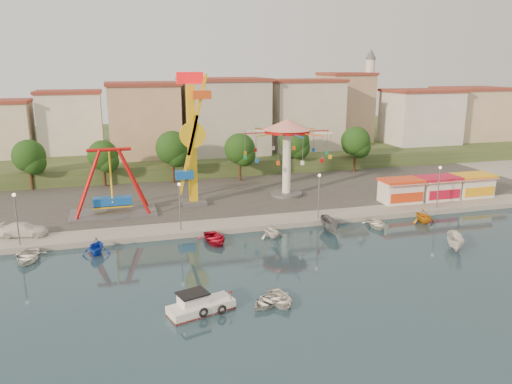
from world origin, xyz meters
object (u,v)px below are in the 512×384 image
object	(u,v)px
pirate_ship_ride	(111,183)
wave_swinger	(287,140)
rowboat_a	(280,299)
kamikaze_tower	(193,142)
skiff	(455,242)
van	(23,230)
cabin_motorboat	(199,306)

from	to	relation	value
pirate_ship_ride	wave_swinger	distance (m)	23.29
wave_swinger	rowboat_a	size ratio (longest dim) A/B	3.31
kamikaze_tower	skiff	distance (m)	32.19
skiff	wave_swinger	bearing A→B (deg)	143.85
skiff	van	xyz separation A→B (m)	(-41.86, 14.37, 0.52)
wave_swinger	rowboat_a	bearing A→B (deg)	-110.26
pirate_ship_ride	skiff	world-z (taller)	pirate_ship_ride
wave_swinger	cabin_motorboat	bearing A→B (deg)	-120.58
kamikaze_tower	cabin_motorboat	world-z (taller)	kamikaze_tower
skiff	cabin_motorboat	bearing A→B (deg)	-137.47
skiff	pirate_ship_ride	bearing A→B (deg)	178.74
kamikaze_tower	van	distance (m)	21.65
pirate_ship_ride	rowboat_a	bearing A→B (deg)	-65.06
pirate_ship_ride	cabin_motorboat	world-z (taller)	pirate_ship_ride
kamikaze_tower	van	xyz separation A→B (m)	(-19.12, -7.04, -7.30)
wave_swinger	skiff	distance (m)	25.80
kamikaze_tower	van	bearing A→B (deg)	-159.80
pirate_ship_ride	skiff	distance (m)	38.55
kamikaze_tower	rowboat_a	size ratio (longest dim) A/B	4.70
kamikaze_tower	skiff	world-z (taller)	kamikaze_tower
wave_swinger	cabin_motorboat	size ratio (longest dim) A/B	2.20
kamikaze_tower	cabin_motorboat	xyz separation A→B (m)	(-4.12, -27.36, -8.13)
cabin_motorboat	skiff	size ratio (longest dim) A/B	1.30
cabin_motorboat	rowboat_a	size ratio (longest dim) A/B	1.50
pirate_ship_ride	van	distance (m)	11.07
pirate_ship_ride	kamikaze_tower	distance (m)	11.00
rowboat_a	van	xyz separation A→B (m)	(-21.23, 20.61, 0.93)
van	rowboat_a	bearing A→B (deg)	-123.65
kamikaze_tower	cabin_motorboat	size ratio (longest dim) A/B	3.14
wave_swinger	van	size ratio (longest dim) A/B	2.41
cabin_motorboat	van	distance (m)	25.28
cabin_motorboat	skiff	bearing A→B (deg)	-4.13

